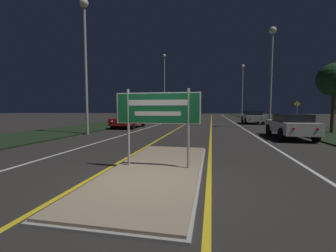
{
  "coord_description": "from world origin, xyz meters",
  "views": [
    {
      "loc": [
        1.47,
        -5.11,
        1.71
      ],
      "look_at": [
        0.0,
        2.4,
        1.12
      ],
      "focal_mm": 24.0,
      "sensor_mm": 36.0,
      "label": 1
    }
  ],
  "objects_px": {
    "car_approaching_0": "(129,120)",
    "warning_sign": "(297,111)",
    "highway_sign": "(158,111)",
    "streetlight_left_far": "(164,78)",
    "streetlight_right_far": "(243,84)",
    "streetlight_left_near": "(85,45)",
    "car_receding_1": "(252,117)",
    "car_approaching_1": "(181,116)",
    "car_receding_0": "(290,125)",
    "streetlight_right_near": "(272,58)"
  },
  "relations": [
    {
      "from": "streetlight_right_far",
      "to": "car_approaching_1",
      "type": "height_order",
      "value": "streetlight_right_far"
    },
    {
      "from": "streetlight_left_near",
      "to": "car_approaching_0",
      "type": "bearing_deg",
      "value": 82.2
    },
    {
      "from": "streetlight_right_near",
      "to": "warning_sign",
      "type": "bearing_deg",
      "value": 42.02
    },
    {
      "from": "car_receding_1",
      "to": "car_approaching_0",
      "type": "relative_size",
      "value": 0.95
    },
    {
      "from": "car_receding_0",
      "to": "car_approaching_1",
      "type": "bearing_deg",
      "value": 115.77
    },
    {
      "from": "streetlight_right_near",
      "to": "car_approaching_0",
      "type": "height_order",
      "value": "streetlight_right_near"
    },
    {
      "from": "warning_sign",
      "to": "streetlight_left_far",
      "type": "bearing_deg",
      "value": 140.79
    },
    {
      "from": "car_receding_1",
      "to": "car_receding_0",
      "type": "bearing_deg",
      "value": -90.65
    },
    {
      "from": "streetlight_left_far",
      "to": "streetlight_right_far",
      "type": "distance_m",
      "value": 12.6
    },
    {
      "from": "streetlight_right_far",
      "to": "highway_sign",
      "type": "bearing_deg",
      "value": -101.13
    },
    {
      "from": "streetlight_right_near",
      "to": "warning_sign",
      "type": "height_order",
      "value": "streetlight_right_near"
    },
    {
      "from": "streetlight_left_near",
      "to": "car_receding_1",
      "type": "relative_size",
      "value": 1.91
    },
    {
      "from": "car_receding_1",
      "to": "streetlight_left_far",
      "type": "bearing_deg",
      "value": 141.92
    },
    {
      "from": "car_approaching_0",
      "to": "car_approaching_1",
      "type": "bearing_deg",
      "value": 76.73
    },
    {
      "from": "car_receding_1",
      "to": "streetlight_right_near",
      "type": "bearing_deg",
      "value": -86.2
    },
    {
      "from": "highway_sign",
      "to": "warning_sign",
      "type": "height_order",
      "value": "warning_sign"
    },
    {
      "from": "streetlight_left_near",
      "to": "warning_sign",
      "type": "xyz_separation_m",
      "value": [
        16.34,
        10.43,
        -4.35
      ]
    },
    {
      "from": "warning_sign",
      "to": "car_approaching_0",
      "type": "bearing_deg",
      "value": -163.25
    },
    {
      "from": "streetlight_left_far",
      "to": "streetlight_right_far",
      "type": "xyz_separation_m",
      "value": [
        12.55,
        0.13,
        -1.17
      ]
    },
    {
      "from": "car_receding_1",
      "to": "car_approaching_0",
      "type": "xyz_separation_m",
      "value": [
        -11.99,
        -7.99,
        -0.06
      ]
    },
    {
      "from": "highway_sign",
      "to": "car_approaching_0",
      "type": "relative_size",
      "value": 0.49
    },
    {
      "from": "streetlight_left_far",
      "to": "car_receding_1",
      "type": "distance_m",
      "value": 16.99
    },
    {
      "from": "streetlight_left_far",
      "to": "warning_sign",
      "type": "distance_m",
      "value": 21.4
    },
    {
      "from": "streetlight_right_near",
      "to": "car_receding_0",
      "type": "distance_m",
      "value": 8.94
    },
    {
      "from": "streetlight_right_near",
      "to": "streetlight_right_far",
      "type": "height_order",
      "value": "streetlight_right_near"
    },
    {
      "from": "car_receding_1",
      "to": "warning_sign",
      "type": "xyz_separation_m",
      "value": [
        3.56,
        -3.31,
        0.74
      ]
    },
    {
      "from": "car_receding_0",
      "to": "car_receding_1",
      "type": "distance_m",
      "value": 13.27
    },
    {
      "from": "streetlight_left_near",
      "to": "car_approaching_1",
      "type": "bearing_deg",
      "value": 78.39
    },
    {
      "from": "streetlight_right_far",
      "to": "car_receding_1",
      "type": "height_order",
      "value": "streetlight_right_far"
    },
    {
      "from": "streetlight_right_near",
      "to": "car_receding_1",
      "type": "height_order",
      "value": "streetlight_right_near"
    },
    {
      "from": "car_approaching_1",
      "to": "car_receding_0",
      "type": "bearing_deg",
      "value": -64.23
    },
    {
      "from": "car_receding_1",
      "to": "warning_sign",
      "type": "bearing_deg",
      "value": -42.89
    },
    {
      "from": "streetlight_right_far",
      "to": "car_approaching_0",
      "type": "bearing_deg",
      "value": -123.91
    },
    {
      "from": "streetlight_left_near",
      "to": "streetlight_left_far",
      "type": "distance_m",
      "value": 23.55
    },
    {
      "from": "car_receding_0",
      "to": "warning_sign",
      "type": "relative_size",
      "value": 1.87
    },
    {
      "from": "streetlight_right_near",
      "to": "car_receding_1",
      "type": "bearing_deg",
      "value": 93.8
    },
    {
      "from": "car_receding_0",
      "to": "car_receding_1",
      "type": "height_order",
      "value": "car_receding_1"
    },
    {
      "from": "car_approaching_0",
      "to": "warning_sign",
      "type": "relative_size",
      "value": 1.99
    },
    {
      "from": "car_approaching_0",
      "to": "warning_sign",
      "type": "distance_m",
      "value": 16.26
    },
    {
      "from": "highway_sign",
      "to": "car_receding_1",
      "type": "relative_size",
      "value": 0.52
    },
    {
      "from": "streetlight_right_far",
      "to": "car_approaching_0",
      "type": "distance_m",
      "value": 22.15
    },
    {
      "from": "streetlight_right_far",
      "to": "car_receding_1",
      "type": "distance_m",
      "value": 11.07
    },
    {
      "from": "streetlight_left_far",
      "to": "warning_sign",
      "type": "xyz_separation_m",
      "value": [
        16.06,
        -13.1,
        -5.33
      ]
    },
    {
      "from": "streetlight_right_near",
      "to": "car_approaching_1",
      "type": "relative_size",
      "value": 1.82
    },
    {
      "from": "highway_sign",
      "to": "streetlight_right_far",
      "type": "height_order",
      "value": "streetlight_right_far"
    },
    {
      "from": "highway_sign",
      "to": "car_approaching_0",
      "type": "bearing_deg",
      "value": 113.8
    },
    {
      "from": "car_receding_1",
      "to": "car_approaching_0",
      "type": "distance_m",
      "value": 14.41
    },
    {
      "from": "streetlight_left_near",
      "to": "streetlight_left_far",
      "type": "xyz_separation_m",
      "value": [
        0.28,
        23.53,
        0.99
      ]
    },
    {
      "from": "streetlight_left_near",
      "to": "car_receding_1",
      "type": "height_order",
      "value": "streetlight_left_near"
    },
    {
      "from": "highway_sign",
      "to": "streetlight_left_far",
      "type": "xyz_separation_m",
      "value": [
        -6.4,
        31.13,
        5.23
      ]
    }
  ]
}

